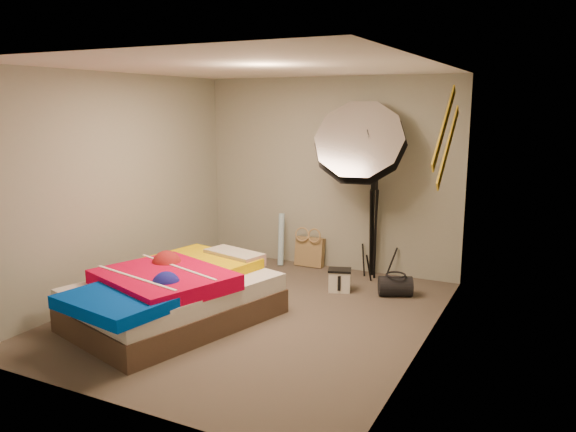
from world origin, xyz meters
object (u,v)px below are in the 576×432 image
Objects in this scene: duffel_bag at (395,286)px; photo_umbrella at (360,146)px; wrapping_roll at (281,239)px; bed at (174,295)px; camera_tripod at (373,221)px; camera_case at (340,281)px; tote_bag at (310,252)px.

duffel_bag is 0.16× the size of photo_umbrella.
wrapping_roll is 1.77m from photo_umbrella.
duffel_bag is at bearing 44.56° from bed.
camera_case is at bearing -99.55° from camera_tripod.
tote_bag is 1.70m from photo_umbrella.
wrapping_roll is 1.31m from camera_tripod.
wrapping_roll is at bearing 137.89° from duffel_bag.
wrapping_roll is 0.30× the size of bed.
duffel_bag is at bearing -32.20° from photo_umbrella.
photo_umbrella reaches higher than bed.
tote_bag is 0.17× the size of photo_umbrella.
camera_tripod is at bearing -2.99° from tote_bag.
wrapping_roll reaches higher than camera_case.
duffel_bag is 0.31× the size of camera_tripod.
photo_umbrella is (1.17, -0.20, 1.32)m from wrapping_roll.
camera_case is at bearing -94.67° from photo_umbrella.
camera_case is 0.64m from duffel_bag.
tote_bag is at bearing 15.45° from wrapping_roll.
bed is at bearing -143.63° from camera_case.
camera_tripod is at bearing 61.94° from bed.
tote_bag is 1.53m from duffel_bag.
duffel_bag is at bearing -17.88° from wrapping_roll.
photo_umbrella is (0.79, -0.30, 1.47)m from tote_bag.
wrapping_roll reaches higher than tote_bag.
camera_case is 0.20× the size of camera_tripod.
bed is at bearing -100.91° from tote_bag.
camera_case is 1.63m from photo_umbrella.
photo_umbrella is (-0.59, 0.37, 1.55)m from duffel_bag.
camera_tripod is (-0.50, 0.65, 0.59)m from duffel_bag.
tote_bag is 2.46m from bed.
photo_umbrella reaches higher than camera_tripod.
wrapping_roll is at bearing -166.05° from tote_bag.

